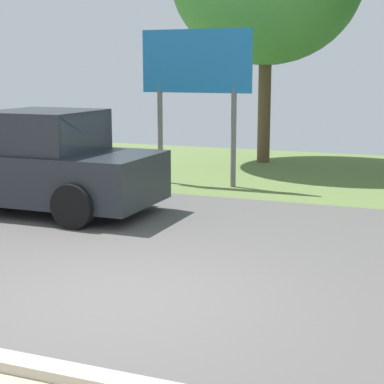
{
  "coord_description": "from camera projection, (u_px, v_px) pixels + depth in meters",
  "views": [
    {
      "loc": [
        3.31,
        -6.32,
        2.62
      ],
      "look_at": [
        0.42,
        1.0,
        1.1
      ],
      "focal_mm": 59.51,
      "sensor_mm": 36.0,
      "label": 1
    }
  ],
  "objects": [
    {
      "name": "pickup_truck",
      "position": [
        25.0,
        163.0,
        12.02
      ],
      "size": [
        5.2,
        2.28,
        1.88
      ],
      "rotation": [
        0.0,
        0.0,
        -0.04
      ],
      "color": "#23282D",
      "rests_on": "ground_plane"
    },
    {
      "name": "ground_plane",
      "position": [
        212.0,
        239.0,
        10.16
      ],
      "size": [
        40.0,
        22.0,
        0.2
      ],
      "color": "#565451"
    },
    {
      "name": "roadside_billboard",
      "position": [
        196.0,
        73.0,
        14.27
      ],
      "size": [
        2.6,
        0.12,
        3.5
      ],
      "color": "slate",
      "rests_on": "ground_plane"
    }
  ]
}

